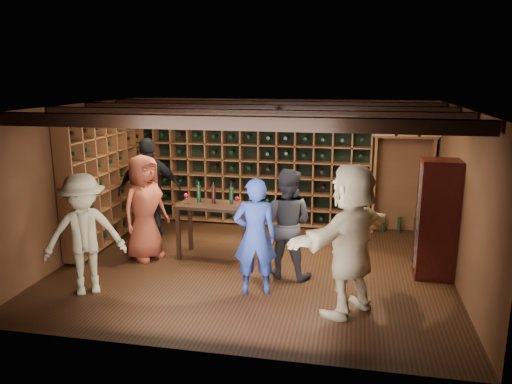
% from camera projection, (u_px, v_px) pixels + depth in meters
% --- Properties ---
extents(ground, '(6.00, 6.00, 0.00)m').
position_uv_depth(ground, '(253.00, 268.00, 7.85)').
color(ground, black).
rests_on(ground, ground).
extents(room_shell, '(6.00, 6.00, 6.00)m').
position_uv_depth(room_shell, '(253.00, 112.00, 7.34)').
color(room_shell, '#512F1B').
rests_on(room_shell, ground).
extents(wine_rack_back, '(4.65, 0.30, 2.20)m').
position_uv_depth(wine_rack_back, '(250.00, 168.00, 9.90)').
color(wine_rack_back, brown).
rests_on(wine_rack_back, ground).
extents(wine_rack_left, '(0.30, 2.65, 2.20)m').
position_uv_depth(wine_rack_left, '(107.00, 179.00, 8.90)').
color(wine_rack_left, brown).
rests_on(wine_rack_left, ground).
extents(crate_shelf, '(1.20, 0.32, 2.07)m').
position_uv_depth(crate_shelf, '(405.00, 152.00, 9.24)').
color(crate_shelf, brown).
rests_on(crate_shelf, ground).
extents(display_cabinet, '(0.55, 0.50, 1.75)m').
position_uv_depth(display_cabinet, '(436.00, 222.00, 7.33)').
color(display_cabinet, black).
rests_on(display_cabinet, ground).
extents(man_blue_shirt, '(0.66, 0.51, 1.63)m').
position_uv_depth(man_blue_shirt, '(255.00, 237.00, 6.78)').
color(man_blue_shirt, navy).
rests_on(man_blue_shirt, ground).
extents(man_grey_suit, '(0.90, 0.76, 1.64)m').
position_uv_depth(man_grey_suit, '(286.00, 223.00, 7.36)').
color(man_grey_suit, black).
rests_on(man_grey_suit, ground).
extents(guest_red_floral, '(0.87, 1.00, 1.73)m').
position_uv_depth(guest_red_floral, '(144.00, 208.00, 8.07)').
color(guest_red_floral, maroon).
rests_on(guest_red_floral, ground).
extents(guest_woman_black, '(1.20, 0.88, 1.89)m').
position_uv_depth(guest_woman_black, '(150.00, 191.00, 8.90)').
color(guest_woman_black, black).
rests_on(guest_woman_black, ground).
extents(guest_khaki, '(1.26, 1.09, 1.69)m').
position_uv_depth(guest_khaki, '(84.00, 235.00, 6.78)').
color(guest_khaki, gray).
rests_on(guest_khaki, ground).
extents(guest_beige, '(1.54, 1.77, 1.93)m').
position_uv_depth(guest_beige, '(351.00, 240.00, 6.17)').
color(guest_beige, tan).
rests_on(guest_beige, ground).
extents(tasting_table, '(1.25, 0.68, 1.20)m').
position_uv_depth(tasting_table, '(215.00, 211.00, 8.11)').
color(tasting_table, black).
rests_on(tasting_table, ground).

